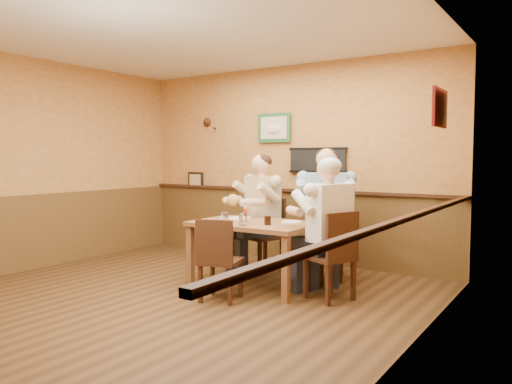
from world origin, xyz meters
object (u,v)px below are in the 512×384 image
Objects in this scene: hot_sauce_bottle at (245,215)px; pepper_shaker at (241,216)px; dining_table at (255,230)px; diner_blue_polo at (326,221)px; chair_back_right at (326,238)px; chair_near_side at (221,259)px; water_glass_left at (224,218)px; chair_back_left at (263,235)px; diner_white_elder at (330,236)px; chair_right_end at (329,255)px; salt_shaker at (243,217)px; diner_tan_shirt at (263,219)px; cola_tumbler at (268,220)px; water_glass_mid at (243,219)px.

hot_sauce_bottle is 1.81× the size of pepper_shaker.
diner_blue_polo is (0.53, 0.79, 0.06)m from dining_table.
diner_blue_polo reaches higher than chair_back_right.
chair_near_side is 0.61m from water_glass_left.
chair_back_left is 0.72× the size of diner_white_elder.
chair_right_end is at bearing 5.92° from hot_sauce_bottle.
hot_sauce_bottle is at bearing -49.68° from salt_shaker.
chair_right_end is 10.70× the size of salt_shaker.
chair_back_right is 1.10m from pepper_shaker.
cola_tumbler is (0.60, -0.83, 0.11)m from diner_tan_shirt.
chair_right_end is at bearing -84.19° from chair_back_right.
chair_back_left is 0.96× the size of chair_back_right.
hot_sauce_bottle is at bearing 37.29° from water_glass_left.
diner_blue_polo is 1.30m from water_glass_left.
chair_right_end is at bearing 11.80° from water_glass_left.
diner_tan_shirt reaches higher than hot_sauce_bottle.
diner_white_elder is at bearing -84.19° from chair_back_right.
diner_tan_shirt reaches higher than water_glass_mid.
diner_blue_polo reaches higher than water_glass_left.
water_glass_left is 1.23× the size of cola_tumbler.
diner_tan_shirt is 1.07m from water_glass_mid.
chair_right_end is (1.29, -0.70, -0.01)m from chair_back_left.
hot_sauce_bottle reaches higher than water_glass_mid.
chair_near_side is 0.60× the size of diner_blue_polo.
pepper_shaker reaches higher than dining_table.
diner_white_elder is (0.42, -0.80, 0.17)m from chair_back_right.
chair_back_right is at bearing 45.85° from salt_shaker.
hot_sauce_bottle is at bearing -144.56° from chair_back_right.
chair_back_left is 0.73m from salt_shaker.
chair_back_right reaches higher than chair_right_end.
chair_right_end reaches higher than chair_near_side.
dining_table is 14.26× the size of cola_tumbler.
chair_right_end is 0.70× the size of diner_white_elder.
chair_back_right is 10.23× the size of pepper_shaker.
diner_tan_shirt is (-1.29, 0.70, 0.22)m from chair_right_end.
salt_shaker is at bearing -70.75° from diner_white_elder.
cola_tumbler is (0.22, 0.17, -0.02)m from water_glass_mid.
hot_sauce_bottle is at bearing -61.79° from chair_right_end.
chair_back_left is at bearing 95.63° from water_glass_left.
chair_back_left is 0.67× the size of diner_blue_polo.
chair_right_end is 0.94m from diner_blue_polo.
water_glass_left is at bearing -99.37° from salt_shaker.
hot_sauce_bottle is (-0.31, 0.02, 0.04)m from cola_tumbler.
dining_table is 1.39× the size of chair_back_right.
water_glass_mid is (0.29, -0.04, 0.01)m from water_glass_left.
chair_right_end is 0.68× the size of diner_tan_shirt.
water_glass_mid is 1.51× the size of salt_shaker.
diner_white_elder is at bearing 5.92° from hot_sauce_bottle.
chair_right_end is 1.01m from water_glass_mid.
salt_shaker is (-0.19, 0.05, 0.14)m from dining_table.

